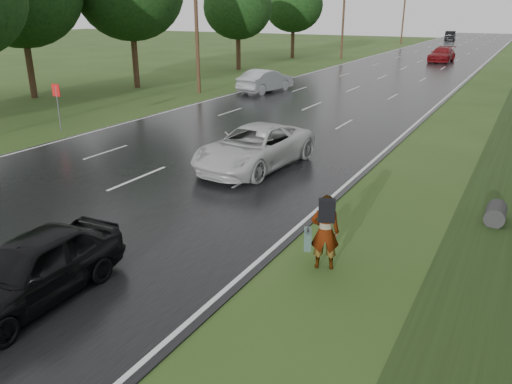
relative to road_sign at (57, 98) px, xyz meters
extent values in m
cube|color=black|center=(8.50, 33.00, -1.62)|extent=(14.00, 180.00, 0.04)
cube|color=silver|center=(15.25, 33.00, -1.60)|extent=(0.12, 180.00, 0.01)
cube|color=silver|center=(1.75, 33.00, -1.60)|extent=(0.12, 180.00, 0.01)
cube|color=silver|center=(8.50, 33.00, -1.60)|extent=(0.12, 180.00, 0.01)
cylinder|color=#2D2D2D|center=(20.00, -2.00, -1.39)|extent=(0.56, 1.00, 0.56)
cylinder|color=slate|center=(0.00, 0.00, -0.54)|extent=(0.06, 0.06, 2.20)
cube|color=red|center=(0.00, 0.00, 0.36)|extent=(0.50, 0.04, 0.60)
cylinder|color=#3A2418|center=(-0.70, 13.00, 3.36)|extent=(0.26, 0.26, 10.00)
cylinder|color=#3A2418|center=(-0.70, 43.00, 3.36)|extent=(0.26, 0.26, 10.00)
cylinder|color=#3A2418|center=(-0.70, 73.00, 3.36)|extent=(0.26, 0.26, 10.00)
cylinder|color=#3A2418|center=(-6.50, 13.00, 0.36)|extent=(0.44, 0.44, 4.00)
cylinder|color=#3A2418|center=(-5.70, 27.00, 0.04)|extent=(0.44, 0.44, 3.36)
ellipsoid|color=black|center=(-5.70, 27.00, 4.19)|extent=(6.60, 6.60, 5.94)
cylinder|color=#3A2418|center=(-9.50, 6.00, 0.28)|extent=(0.44, 0.44, 3.84)
cylinder|color=#3A2418|center=(-6.30, 41.00, 0.12)|extent=(0.44, 0.44, 3.52)
ellipsoid|color=black|center=(-6.30, 41.00, 4.50)|extent=(7.00, 7.00, 6.30)
imported|color=#A5998C|center=(16.70, -6.86, -0.73)|extent=(0.78, 0.66, 1.82)
cube|color=black|center=(16.81, -7.11, -0.09)|extent=(0.42, 0.34, 0.51)
cube|color=#3C5750|center=(16.30, -6.93, -0.97)|extent=(0.36, 0.54, 0.41)
cube|color=black|center=(16.30, -6.93, -0.73)|extent=(0.11, 0.18, 0.04)
imported|color=#BEBEBE|center=(11.50, -0.80, -0.83)|extent=(3.01, 5.77, 1.55)
imported|color=black|center=(12.00, -11.09, -0.89)|extent=(1.92, 4.28, 1.43)
imported|color=#989CA1|center=(3.32, 15.63, -0.80)|extent=(2.39, 5.05, 1.60)
imported|color=maroon|center=(10.69, 44.61, -0.80)|extent=(2.47, 5.63, 1.61)
imported|color=black|center=(4.89, 88.53, -0.75)|extent=(2.32, 5.31, 1.70)
camera|label=1|loc=(20.32, -16.75, 4.08)|focal=35.00mm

